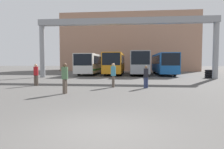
{
  "coord_description": "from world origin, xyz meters",
  "views": [
    {
      "loc": [
        0.83,
        -5.06,
        1.79
      ],
      "look_at": [
        -1.69,
        19.66,
        0.3
      ],
      "focal_mm": 32.0,
      "sensor_mm": 36.0,
      "label": 1
    }
  ],
  "objects_px": {
    "bus_slot_1": "(115,62)",
    "tire_stack": "(209,74)",
    "pedestrian_near_center": "(113,74)",
    "pedestrian_near_left": "(65,77)",
    "bus_slot_0": "(91,63)",
    "bus_slot_2": "(139,62)",
    "pedestrian_near_right": "(146,76)",
    "bus_slot_3": "(163,63)",
    "pedestrian_far_center": "(36,74)"
  },
  "relations": [
    {
      "from": "bus_slot_1",
      "to": "tire_stack",
      "type": "bearing_deg",
      "value": -27.66
    },
    {
      "from": "pedestrian_near_center",
      "to": "pedestrian_near_left",
      "type": "height_order",
      "value": "pedestrian_near_left"
    },
    {
      "from": "pedestrian_near_left",
      "to": "tire_stack",
      "type": "height_order",
      "value": "pedestrian_near_left"
    },
    {
      "from": "bus_slot_0",
      "to": "pedestrian_near_left",
      "type": "relative_size",
      "value": 6.17
    },
    {
      "from": "bus_slot_0",
      "to": "bus_slot_2",
      "type": "height_order",
      "value": "bus_slot_2"
    },
    {
      "from": "pedestrian_near_left",
      "to": "pedestrian_near_right",
      "type": "bearing_deg",
      "value": -49.81
    },
    {
      "from": "bus_slot_0",
      "to": "pedestrian_near_right",
      "type": "xyz_separation_m",
      "value": [
        7.22,
        -16.06,
        -0.9
      ]
    },
    {
      "from": "bus_slot_0",
      "to": "bus_slot_3",
      "type": "xyz_separation_m",
      "value": [
        10.88,
        0.14,
        0.02
      ]
    },
    {
      "from": "bus_slot_1",
      "to": "pedestrian_near_right",
      "type": "height_order",
      "value": "bus_slot_1"
    },
    {
      "from": "bus_slot_1",
      "to": "pedestrian_near_center",
      "type": "height_order",
      "value": "bus_slot_1"
    },
    {
      "from": "bus_slot_0",
      "to": "pedestrian_near_right",
      "type": "height_order",
      "value": "bus_slot_0"
    },
    {
      "from": "pedestrian_near_right",
      "to": "tire_stack",
      "type": "height_order",
      "value": "pedestrian_near_right"
    },
    {
      "from": "pedestrian_near_right",
      "to": "pedestrian_far_center",
      "type": "distance_m",
      "value": 8.41
    },
    {
      "from": "pedestrian_far_center",
      "to": "pedestrian_near_left",
      "type": "relative_size",
      "value": 0.96
    },
    {
      "from": "bus_slot_2",
      "to": "pedestrian_near_center",
      "type": "distance_m",
      "value": 15.98
    },
    {
      "from": "bus_slot_2",
      "to": "tire_stack",
      "type": "height_order",
      "value": "bus_slot_2"
    },
    {
      "from": "bus_slot_1",
      "to": "pedestrian_near_center",
      "type": "relative_size",
      "value": 6.21
    },
    {
      "from": "bus_slot_2",
      "to": "pedestrian_near_center",
      "type": "relative_size",
      "value": 6.22
    },
    {
      "from": "pedestrian_near_center",
      "to": "tire_stack",
      "type": "xyz_separation_m",
      "value": [
        10.28,
        9.71,
        -0.45
      ]
    },
    {
      "from": "bus_slot_3",
      "to": "pedestrian_near_right",
      "type": "relative_size",
      "value": 7.1
    },
    {
      "from": "bus_slot_2",
      "to": "pedestrian_near_left",
      "type": "xyz_separation_m",
      "value": [
        -4.85,
        -19.05,
        -0.96
      ]
    },
    {
      "from": "pedestrian_far_center",
      "to": "tire_stack",
      "type": "distance_m",
      "value": 18.82
    },
    {
      "from": "bus_slot_2",
      "to": "pedestrian_near_left",
      "type": "height_order",
      "value": "bus_slot_2"
    },
    {
      "from": "bus_slot_1",
      "to": "bus_slot_2",
      "type": "distance_m",
      "value": 3.63
    },
    {
      "from": "bus_slot_0",
      "to": "tire_stack",
      "type": "relative_size",
      "value": 10.48
    },
    {
      "from": "bus_slot_1",
      "to": "bus_slot_2",
      "type": "height_order",
      "value": "bus_slot_2"
    },
    {
      "from": "pedestrian_near_left",
      "to": "bus_slot_0",
      "type": "bearing_deg",
      "value": 15.48
    },
    {
      "from": "bus_slot_0",
      "to": "pedestrian_near_right",
      "type": "bearing_deg",
      "value": -65.79
    },
    {
      "from": "bus_slot_2",
      "to": "tire_stack",
      "type": "xyz_separation_m",
      "value": [
        7.92,
        -6.07,
        -1.42
      ]
    },
    {
      "from": "bus_slot_3",
      "to": "bus_slot_2",
      "type": "bearing_deg",
      "value": -177.72
    },
    {
      "from": "pedestrian_near_center",
      "to": "pedestrian_near_right",
      "type": "bearing_deg",
      "value": 81.6
    },
    {
      "from": "pedestrian_near_center",
      "to": "pedestrian_far_center",
      "type": "relative_size",
      "value": 1.04
    },
    {
      "from": "bus_slot_1",
      "to": "pedestrian_near_left",
      "type": "bearing_deg",
      "value": -93.67
    },
    {
      "from": "pedestrian_near_center",
      "to": "pedestrian_far_center",
      "type": "distance_m",
      "value": 6.07
    },
    {
      "from": "bus_slot_2",
      "to": "bus_slot_3",
      "type": "height_order",
      "value": "bus_slot_2"
    },
    {
      "from": "pedestrian_far_center",
      "to": "bus_slot_1",
      "type": "bearing_deg",
      "value": -110.46
    },
    {
      "from": "bus_slot_0",
      "to": "pedestrian_near_center",
      "type": "distance_m",
      "value": 16.55
    },
    {
      "from": "pedestrian_near_right",
      "to": "pedestrian_near_left",
      "type": "distance_m",
      "value": 5.68
    },
    {
      "from": "pedestrian_near_center",
      "to": "pedestrian_near_right",
      "type": "height_order",
      "value": "pedestrian_near_center"
    },
    {
      "from": "pedestrian_near_center",
      "to": "pedestrian_near_right",
      "type": "distance_m",
      "value": 2.35
    },
    {
      "from": "bus_slot_2",
      "to": "pedestrian_near_right",
      "type": "bearing_deg",
      "value": -90.1
    },
    {
      "from": "bus_slot_1",
      "to": "tire_stack",
      "type": "distance_m",
      "value": 13.1
    },
    {
      "from": "pedestrian_near_center",
      "to": "bus_slot_2",
      "type": "bearing_deg",
      "value": 169.85
    },
    {
      "from": "bus_slot_0",
      "to": "pedestrian_near_left",
      "type": "xyz_separation_m",
      "value": [
        2.41,
        -19.06,
        -0.79
      ]
    },
    {
      "from": "bus_slot_2",
      "to": "pedestrian_near_right",
      "type": "relative_size",
      "value": 6.91
    },
    {
      "from": "pedestrian_near_right",
      "to": "pedestrian_far_center",
      "type": "bearing_deg",
      "value": -31.18
    },
    {
      "from": "pedestrian_far_center",
      "to": "pedestrian_near_left",
      "type": "xyz_separation_m",
      "value": [
        3.57,
        -3.65,
        0.04
      ]
    },
    {
      "from": "bus_slot_3",
      "to": "pedestrian_near_right",
      "type": "bearing_deg",
      "value": -102.72
    },
    {
      "from": "pedestrian_near_center",
      "to": "bus_slot_0",
      "type": "bearing_deg",
      "value": -164.43
    },
    {
      "from": "bus_slot_3",
      "to": "pedestrian_near_left",
      "type": "relative_size",
      "value": 6.32
    }
  ]
}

